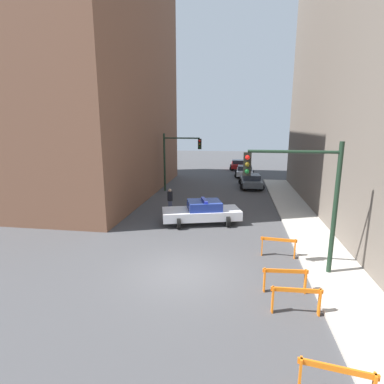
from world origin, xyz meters
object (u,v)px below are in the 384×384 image
barrier_front (336,377)px  barrier_corner (278,244)px  pedestrian_crossing (170,200)px  police_car (202,212)px  parked_car_near (251,181)px  parked_car_far (238,164)px  traffic_light_near (305,188)px  traffic_light_far (176,154)px  barrier_mid (296,296)px  barrier_back (285,277)px  parked_car_mid (245,171)px

barrier_front → barrier_corner: size_ratio=0.99×
pedestrian_crossing → barrier_corner: size_ratio=1.04×
police_car → parked_car_near: (3.41, 11.48, -0.05)m
parked_car_far → barrier_front: bearing=-86.4°
traffic_light_near → parked_car_near: traffic_light_near is taller
traffic_light_far → barrier_mid: (7.40, -17.38, -2.78)m
parked_car_far → traffic_light_far: bearing=-110.1°
parked_car_far → barrier_back: size_ratio=2.69×
traffic_light_near → barrier_mid: 4.15m
traffic_light_far → parked_car_mid: bearing=55.1°
parked_car_mid → barrier_corner: parked_car_mid is taller
police_car → barrier_corner: police_car is taller
barrier_front → barrier_back: (-0.43, 4.36, 0.00)m
parked_car_near → parked_car_mid: 6.36m
traffic_light_near → pedestrian_crossing: (-7.12, 7.76, -2.67)m
traffic_light_near → traffic_light_far: bearing=119.0°
pedestrian_crossing → traffic_light_near: bearing=-2.9°
barrier_front → pedestrian_crossing: bearing=116.2°
parked_car_near → barrier_mid: size_ratio=2.74×
parked_car_near → traffic_light_near: bearing=-88.7°
traffic_light_far → police_car: 9.79m
traffic_light_near → police_car: size_ratio=1.03×
parked_car_near → police_car: bearing=-109.4°
parked_car_near → barrier_front: bearing=-90.7°
pedestrian_crossing → barrier_mid: (6.49, -10.65, -0.24)m
traffic_light_near → barrier_corner: bearing=114.3°
parked_car_mid → barrier_mid: 26.44m
police_car → pedestrian_crossing: size_ratio=3.03×
barrier_front → barrier_back: bearing=95.6°
traffic_light_far → police_car: traffic_light_far is taller
traffic_light_far → police_car: bearing=-69.0°
barrier_mid → parked_car_mid: bearing=92.4°
traffic_light_far → barrier_front: bearing=-69.5°
police_car → parked_car_mid: 18.06m
police_car → parked_car_mid: police_car is taller
traffic_light_far → barrier_corner: size_ratio=3.25×
parked_car_near → barrier_corner: 15.78m
traffic_light_near → police_car: traffic_light_near is taller
police_car → barrier_front: (4.29, -11.69, -0.11)m
parked_car_far → barrier_back: bearing=-86.7°
parked_car_mid → parked_car_far: same height
traffic_light_far → parked_car_near: traffic_light_far is taller
police_car → barrier_corner: size_ratio=3.14×
traffic_light_near → barrier_mid: traffic_light_near is taller
traffic_light_near → barrier_front: traffic_light_near is taller
traffic_light_near → parked_car_near: 17.46m
pedestrian_crossing → barrier_corner: bearing=0.2°
police_car → parked_car_near: bearing=-32.4°
parked_car_near → parked_car_far: bearing=92.9°
police_car → pedestrian_crossing: pedestrian_crossing is taller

